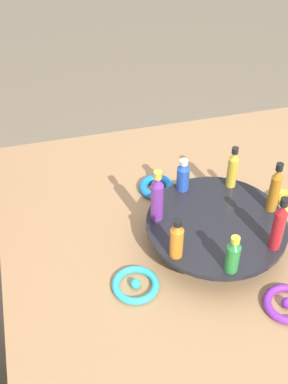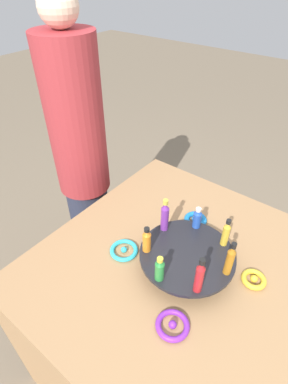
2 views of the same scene
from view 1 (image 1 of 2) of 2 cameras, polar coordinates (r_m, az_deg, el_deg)
The scene contains 13 objects.
party_table at distance 1.59m, azimuth 6.25°, elevation -14.87°, with size 1.00×1.00×0.78m.
display_stand at distance 1.25m, azimuth 7.70°, elevation -3.84°, with size 0.33×0.33×0.07m.
bottle_orange at distance 1.13m, azimuth 3.51°, elevation -5.07°, with size 0.03×0.03×0.10m.
bottle_green at distance 1.12m, azimuth 9.46°, elevation -6.66°, with size 0.03×0.03×0.10m.
bottle_red at distance 1.17m, azimuth 14.18°, elevation -3.50°, with size 0.03×0.03×0.14m.
bottle_amber at distance 1.26m, azimuth 13.79°, elevation 0.31°, with size 0.03×0.03×0.14m.
bottle_gold at distance 1.31m, azimuth 9.43°, elevation 2.49°, with size 0.02×0.02×0.11m.
bottle_blue at distance 1.29m, azimuth 4.19°, elevation 1.73°, with size 0.03×0.03×0.09m.
bottle_purple at distance 1.20m, azimuth 1.41°, elevation -0.57°, with size 0.03×0.03×0.14m.
ribbon_bow_purple at distance 1.19m, azimuth 15.02°, elevation -11.46°, with size 0.10×0.10×0.02m.
ribbon_bow_gold at distance 1.41m, azimuth 14.53°, elevation -0.89°, with size 0.08×0.08×0.03m.
ribbon_bow_blue at distance 1.40m, azimuth 1.35°, elevation 0.57°, with size 0.09×0.09×0.03m.
ribbon_bow_teal at distance 1.18m, azimuth -0.91°, elevation -9.86°, with size 0.10×0.10×0.02m.
Camera 1 is at (0.37, 0.80, 1.72)m, focal length 50.00 mm.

